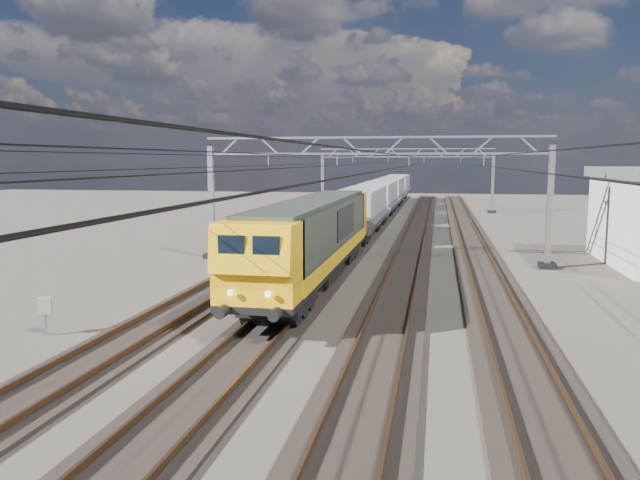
% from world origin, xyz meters
% --- Properties ---
extents(ground, '(160.00, 160.00, 0.00)m').
position_xyz_m(ground, '(0.00, 0.00, 0.00)').
color(ground, '#2A241F').
rests_on(ground, ground).
extents(track_outer_west, '(2.60, 140.00, 0.30)m').
position_xyz_m(track_outer_west, '(-6.00, 0.00, 0.07)').
color(track_outer_west, black).
rests_on(track_outer_west, ground).
extents(track_loco, '(2.60, 140.00, 0.30)m').
position_xyz_m(track_loco, '(-2.00, 0.00, 0.07)').
color(track_loco, black).
rests_on(track_loco, ground).
extents(track_inner_east, '(2.60, 140.00, 0.30)m').
position_xyz_m(track_inner_east, '(2.00, 0.00, 0.07)').
color(track_inner_east, black).
rests_on(track_inner_east, ground).
extents(track_outer_east, '(2.60, 140.00, 0.30)m').
position_xyz_m(track_outer_east, '(6.00, 0.00, 0.07)').
color(track_outer_east, black).
rests_on(track_outer_east, ground).
extents(catenary_gantry_mid, '(19.90, 0.90, 7.11)m').
position_xyz_m(catenary_gantry_mid, '(0.00, 4.00, 3.91)').
color(catenary_gantry_mid, '#989FA6').
rests_on(catenary_gantry_mid, ground).
extents(catenary_gantry_far, '(19.90, 0.90, 7.11)m').
position_xyz_m(catenary_gantry_far, '(0.00, 40.00, 3.91)').
color(catenary_gantry_far, '#989FA6').
rests_on(catenary_gantry_far, ground).
extents(overhead_wires, '(12.03, 140.00, 0.53)m').
position_xyz_m(overhead_wires, '(0.00, 8.00, 5.75)').
color(overhead_wires, black).
rests_on(overhead_wires, ground).
extents(locomotive, '(2.76, 21.10, 3.62)m').
position_xyz_m(locomotive, '(-2.00, -2.70, 2.33)').
color(locomotive, black).
rests_on(locomotive, ground).
extents(hopper_wagon_lead, '(3.38, 13.00, 3.25)m').
position_xyz_m(hopper_wagon_lead, '(-2.00, 15.00, 2.23)').
color(hopper_wagon_lead, black).
rests_on(hopper_wagon_lead, ground).
extents(hopper_wagon_mid, '(3.38, 13.00, 3.25)m').
position_xyz_m(hopper_wagon_mid, '(-2.00, 29.20, 2.23)').
color(hopper_wagon_mid, black).
rests_on(hopper_wagon_mid, ground).
extents(hopper_wagon_third, '(3.38, 13.00, 3.25)m').
position_xyz_m(hopper_wagon_third, '(-2.00, 43.40, 2.23)').
color(hopper_wagon_third, black).
rests_on(hopper_wagon_third, ground).
extents(hopper_wagon_fourth, '(3.38, 13.00, 3.25)m').
position_xyz_m(hopper_wagon_fourth, '(-2.00, 57.60, 2.23)').
color(hopper_wagon_fourth, black).
rests_on(hopper_wagon_fourth, ground).
extents(trackside_cabinet, '(0.52, 0.46, 1.28)m').
position_xyz_m(trackside_cabinet, '(-9.10, -12.73, 0.97)').
color(trackside_cabinet, '#989FA6').
rests_on(trackside_cabinet, ground).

